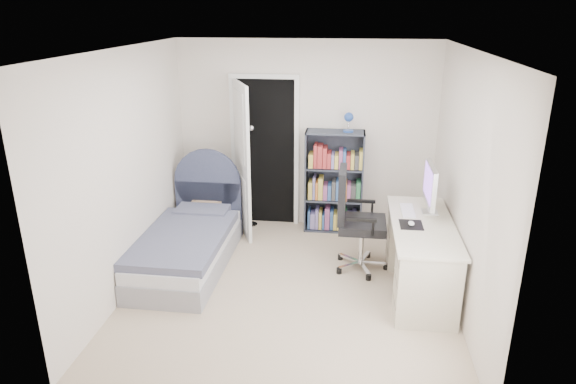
# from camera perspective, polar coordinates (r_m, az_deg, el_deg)

# --- Properties ---
(room_shell) EXTENTS (3.50, 3.70, 2.60)m
(room_shell) POSITION_cam_1_polar(r_m,az_deg,el_deg) (5.14, 0.24, 1.54)
(room_shell) COLOR tan
(room_shell) RESTS_ON ground
(door) EXTENTS (0.92, 0.77, 2.06)m
(door) POSITION_cam_1_polar(r_m,az_deg,el_deg) (6.76, -4.21, 4.08)
(door) COLOR black
(door) RESTS_ON ground
(bed) EXTENTS (0.93, 1.92, 1.18)m
(bed) POSITION_cam_1_polar(r_m,az_deg,el_deg) (6.13, -10.94, -5.63)
(bed) COLOR gray
(bed) RESTS_ON ground
(nightstand) EXTENTS (0.39, 0.39, 0.58)m
(nightstand) POSITION_cam_1_polar(r_m,az_deg,el_deg) (6.95, -8.71, -1.36)
(nightstand) COLOR tan
(nightstand) RESTS_ON ground
(floor_lamp) EXTENTS (0.20, 0.20, 1.43)m
(floor_lamp) POSITION_cam_1_polar(r_m,az_deg,el_deg) (6.97, -4.22, 0.68)
(floor_lamp) COLOR silver
(floor_lamp) RESTS_ON ground
(bookcase) EXTENTS (0.77, 0.33, 1.62)m
(bookcase) POSITION_cam_1_polar(r_m,az_deg,el_deg) (6.86, 5.19, 0.60)
(bookcase) COLOR #353A48
(bookcase) RESTS_ON ground
(desk) EXTENTS (0.63, 1.59, 1.30)m
(desk) POSITION_cam_1_polar(r_m,az_deg,el_deg) (5.61, 14.49, -6.63)
(desk) COLOR beige
(desk) RESTS_ON ground
(office_chair) EXTENTS (0.61, 0.62, 1.20)m
(office_chair) POSITION_cam_1_polar(r_m,az_deg,el_deg) (5.84, 7.36, -2.55)
(office_chair) COLOR silver
(office_chair) RESTS_ON ground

